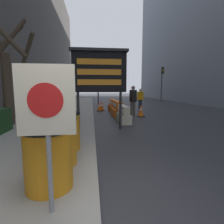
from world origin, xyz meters
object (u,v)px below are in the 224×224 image
object	(u,v)px
traffic_light_near_curb	(98,76)
traffic_light_far_side	(162,77)
traffic_cone_near	(102,106)
traffic_cone_mid	(141,111)
jersey_barrier_orange_near	(118,109)
jersey_barrier_cream	(124,115)
pedestrian_passerby	(133,98)
message_board	(99,72)
jersey_barrier_orange_far	(113,106)
traffic_cone_far	(99,107)
barrel_drum_back	(65,131)
barrel_drum_foreground	(49,157)
barrel_drum_middle	(58,141)
pedestrian_worker	(140,98)
warning_sign	(47,112)

from	to	relation	value
traffic_light_near_curb	traffic_light_far_side	size ratio (longest dim) A/B	0.92
traffic_cone_near	traffic_cone_mid	bearing A→B (deg)	-54.98
jersey_barrier_orange_near	traffic_light_far_side	distance (m)	13.68
jersey_barrier_cream	pedestrian_passerby	bearing A→B (deg)	63.41
message_board	jersey_barrier_orange_far	xyz separation A→B (m)	(1.25, 5.85, -1.93)
jersey_barrier_cream	traffic_cone_far	world-z (taller)	jersey_barrier_cream
barrel_drum_back	traffic_light_near_curb	bearing A→B (deg)	84.47
barrel_drum_foreground	barrel_drum_back	bearing A→B (deg)	89.91
barrel_drum_foreground	barrel_drum_middle	size ratio (longest dim) A/B	1.00
barrel_drum_foreground	barrel_drum_middle	bearing A→B (deg)	90.63
pedestrian_worker	pedestrian_passerby	distance (m)	3.17
traffic_cone_near	jersey_barrier_orange_far	bearing A→B (deg)	-19.78
jersey_barrier_cream	pedestrian_passerby	xyz separation A→B (m)	(0.90, 1.80, 0.72)
traffic_cone_mid	jersey_barrier_cream	bearing A→B (deg)	-130.43
jersey_barrier_orange_near	jersey_barrier_orange_far	bearing A→B (deg)	90.00
jersey_barrier_cream	traffic_cone_mid	distance (m)	2.06
barrel_drum_back	barrel_drum_middle	bearing A→B (deg)	-90.80
barrel_drum_back	pedestrian_passerby	bearing A→B (deg)	62.12
barrel_drum_foreground	jersey_barrier_orange_far	size ratio (longest dim) A/B	0.47
traffic_cone_near	traffic_light_far_side	xyz separation A→B (m)	(8.19, 8.53, 2.77)
barrel_drum_foreground	jersey_barrier_cream	xyz separation A→B (m)	(2.23, 5.80, -0.25)
traffic_cone_mid	traffic_light_near_curb	bearing A→B (deg)	105.42
pedestrian_worker	warning_sign	bearing A→B (deg)	-65.14
traffic_light_near_curb	pedestrian_passerby	bearing A→B (deg)	-77.16
jersey_barrier_cream	barrel_drum_foreground	bearing A→B (deg)	-111.00
barrel_drum_back	pedestrian_passerby	xyz separation A→B (m)	(3.12, 5.91, 0.46)
traffic_cone_far	pedestrian_passerby	size ratio (longest dim) A/B	0.38
warning_sign	pedestrian_passerby	distance (m)	8.72
jersey_barrier_orange_near	pedestrian_worker	bearing A→B (deg)	51.13
jersey_barrier_orange_near	traffic_light_near_curb	world-z (taller)	traffic_light_near_curb
traffic_cone_near	traffic_light_far_side	size ratio (longest dim) A/B	0.17
jersey_barrier_cream	traffic_cone_mid	world-z (taller)	jersey_barrier_cream
traffic_cone_near	traffic_light_near_curb	distance (m)	5.61
barrel_drum_foreground	pedestrian_passerby	size ratio (longest dim) A/B	0.52
traffic_light_near_curb	pedestrian_passerby	size ratio (longest dim) A/B	2.20
traffic_cone_mid	pedestrian_passerby	bearing A→B (deg)	152.83
barrel_drum_foreground	jersey_barrier_cream	distance (m)	6.22
jersey_barrier_cream	traffic_light_near_curb	bearing A→B (deg)	95.27
barrel_drum_back	traffic_cone_near	distance (m)	8.88
warning_sign	traffic_cone_near	xyz separation A→B (m)	(1.25, 11.05, -1.03)
barrel_drum_back	warning_sign	distance (m)	2.42
pedestrian_passerby	jersey_barrier_orange_near	bearing A→B (deg)	-110.63
traffic_cone_mid	jersey_barrier_orange_near	bearing A→B (deg)	162.21
traffic_cone_far	traffic_light_far_side	xyz separation A→B (m)	(8.39, 8.71, 2.81)
traffic_cone_mid	pedestrian_worker	size ratio (longest dim) A/B	0.45
traffic_cone_near	traffic_light_far_side	bearing A→B (deg)	46.16
traffic_cone_near	jersey_barrier_cream	bearing A→B (deg)	-79.97
barrel_drum_foreground	barrel_drum_back	size ratio (longest dim) A/B	1.00
traffic_cone_near	jersey_barrier_orange_near	bearing A→B (deg)	-72.78
jersey_barrier_orange_near	pedestrian_passerby	bearing A→B (deg)	-12.78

